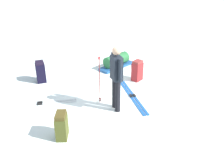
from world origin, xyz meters
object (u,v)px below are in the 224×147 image
Objects in this scene: ski_pair_near at (132,96)px; backpack_bright at (137,71)px; backpack_large_dark at (62,126)px; sleeping_mat_rolled at (138,66)px; gear_sled at (116,61)px; ski_pair_far at (40,104)px; backpack_small_spare at (41,72)px; skier_standing at (116,75)px; ski_poles_planted_near at (100,78)px.

backpack_bright reaches higher than ski_pair_near.
backpack_large_dark reaches higher than sleeping_mat_rolled.
backpack_large_dark reaches higher than gear_sled.
sleeping_mat_rolled is (0.07, -0.80, -0.13)m from gear_sled.
backpack_large_dark reaches higher than ski_pair_far.
backpack_bright is 0.98× the size of backpack_small_spare.
ski_pair_far is 3.14m from backpack_bright.
backpack_large_dark is 3.40m from backpack_bright.
sleeping_mat_rolled is (4.17, -0.98, -0.21)m from backpack_large_dark.
sleeping_mat_rolled is (3.10, -2.17, 0.08)m from ski_pair_far.
gear_sled is at bearing -2.63° from backpack_large_dark.
skier_standing is at bearing 157.95° from ski_pair_near.
ski_poles_planted_near is (-0.70, -2.18, 0.38)m from backpack_small_spare.
ski_poles_planted_near is at bearing -69.60° from ski_pair_far.
sleeping_mat_rolled is at bearing -13.29° from backpack_large_dark.
backpack_large_dark is at bearing -141.66° from backpack_small_spare.
backpack_large_dark is 1.72m from ski_poles_planted_near.
ski_pair_far is 1.76m from ski_poles_planted_near.
gear_sled is at bearing 45.78° from backpack_bright.
backpack_small_spare is (0.95, 2.70, -0.62)m from skier_standing.
gear_sled is (3.02, -1.37, 0.21)m from ski_pair_far.
ski_pair_near is 1.27× the size of gear_sled.
ski_pair_near is at bearing -28.48° from backpack_large_dark.
gear_sled is (2.46, 0.15, -0.49)m from ski_poles_planted_near.
gear_sled is 0.81m from sleeping_mat_rolled.
ski_pair_far is at bearing 47.75° from backpack_large_dark.
backpack_small_spare is (0.22, 2.99, 0.33)m from ski_pair_near.
sleeping_mat_rolled is at bearing -57.00° from backpack_small_spare.
skier_standing is 3.09× the size of sleeping_mat_rolled.
skier_standing is 0.94× the size of ski_pair_far.
gear_sled is at bearing 95.21° from sleeping_mat_rolled.
sleeping_mat_rolled is (0.95, 0.11, -0.24)m from backpack_bright.
ski_pair_near is at bearing -59.41° from ski_poles_planted_near.
ski_poles_planted_near is at bearing 63.81° from skier_standing.
ski_poles_planted_near is 2.69m from sleeping_mat_rolled.
ski_poles_planted_near is (0.56, -1.52, 0.71)m from ski_pair_far.
ski_pair_near is 2.42m from backpack_large_dark.
gear_sled is at bearing 3.42° from ski_poles_planted_near.
skier_standing reaches higher than sleeping_mat_rolled.
sleeping_mat_rolled is at bearing -34.95° from ski_pair_far.
backpack_bright reaches higher than sleeping_mat_rolled.
ski_poles_planted_near is (-1.58, 0.76, 0.39)m from backpack_bright.
backpack_bright is at bearing -7.52° from skier_standing.
backpack_bright is (2.14, -2.27, 0.32)m from ski_pair_far.
backpack_bright is at bearing -73.25° from backpack_small_spare.
backpack_small_spare is (1.26, 0.66, 0.33)m from ski_pair_far.
backpack_small_spare is at bearing 72.29° from ski_poles_planted_near.
gear_sled is (2.71, 0.66, -0.73)m from skier_standing.
backpack_large_dark is at bearing 148.38° from skier_standing.
backpack_bright is (1.10, 0.06, 0.32)m from ski_pair_near.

